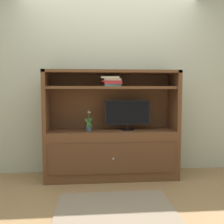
% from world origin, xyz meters
% --- Properties ---
extents(ground_plane, '(8.00, 8.00, 0.00)m').
position_xyz_m(ground_plane, '(0.00, 0.00, 0.00)').
color(ground_plane, '#99754C').
extents(painted_rear_wall, '(6.00, 0.10, 2.80)m').
position_xyz_m(painted_rear_wall, '(0.00, 0.75, 1.40)').
color(painted_rear_wall, '#ADB29E').
rests_on(painted_rear_wall, ground_plane).
extents(area_rug, '(1.19, 0.94, 0.01)m').
position_xyz_m(area_rug, '(-0.05, -0.60, 0.01)').
color(area_rug, gray).
rests_on(area_rug, ground_plane).
extents(media_console, '(1.77, 0.49, 1.45)m').
position_xyz_m(media_console, '(0.00, 0.40, 0.48)').
color(media_console, brown).
rests_on(media_console, ground_plane).
extents(tv_monitor, '(0.62, 0.18, 0.40)m').
position_xyz_m(tv_monitor, '(0.22, 0.40, 0.87)').
color(tv_monitor, black).
rests_on(tv_monitor, media_console).
extents(potted_plant, '(0.11, 0.08, 0.29)m').
position_xyz_m(potted_plant, '(-0.31, 0.33, 0.70)').
color(potted_plant, '#384C56').
rests_on(potted_plant, media_console).
extents(magazine_stack, '(0.28, 0.33, 0.12)m').
position_xyz_m(magazine_stack, '(-0.00, 0.40, 1.31)').
color(magazine_stack, teal).
rests_on(magazine_stack, media_console).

